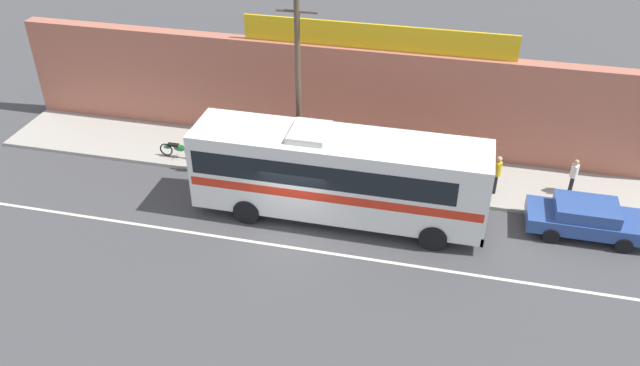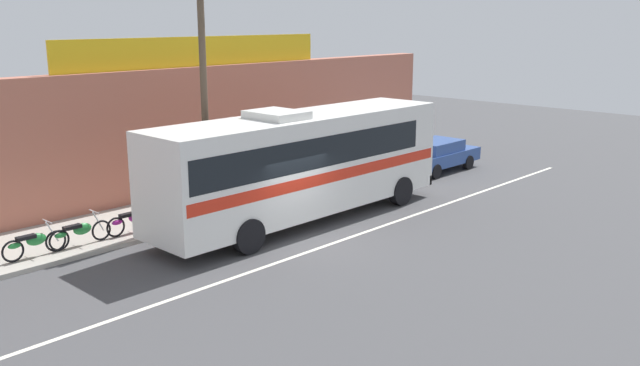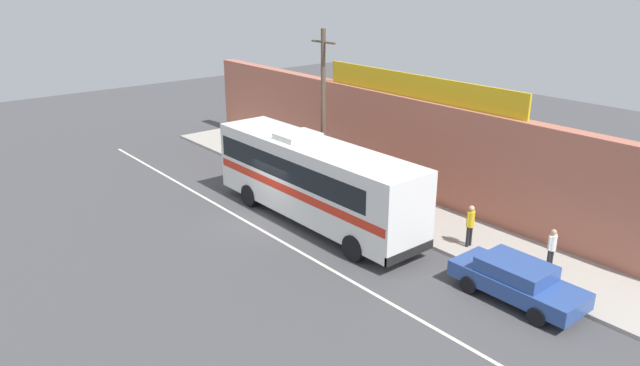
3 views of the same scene
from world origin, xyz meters
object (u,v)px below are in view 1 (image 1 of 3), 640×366
object	(u,v)px
parked_car	(586,218)
utility_pole	(298,90)
motorcycle_red	(178,149)
motorcycle_purple	(243,158)
motorcycle_black	(206,153)
pedestrian_by_curb	(497,172)
pedestrian_far_left	(410,149)
intercity_bus	(336,172)
pedestrian_near_shop	(574,174)

from	to	relation	value
parked_car	utility_pole	xyz separation A→B (m)	(-11.52, 1.22, 3.47)
motorcycle_red	motorcycle_purple	bearing A→B (deg)	-1.13
parked_car	motorcycle_black	bearing A→B (deg)	174.60
pedestrian_by_curb	pedestrian_far_left	bearing A→B (deg)	162.47
motorcycle_purple	pedestrian_by_curb	bearing A→B (deg)	2.35
intercity_bus	motorcycle_red	world-z (taller)	intercity_bus
motorcycle_red	motorcycle_black	distance (m)	1.34
parked_car	motorcycle_red	world-z (taller)	parked_car
pedestrian_far_left	intercity_bus	bearing A→B (deg)	-120.00
parked_car	motorcycle_purple	world-z (taller)	parked_car
intercity_bus	pedestrian_by_curb	bearing A→B (deg)	26.06
utility_pole	pedestrian_far_left	distance (m)	5.78
intercity_bus	utility_pole	size ratio (longest dim) A/B	1.43
pedestrian_by_curb	pedestrian_far_left	size ratio (longest dim) A/B	1.09
utility_pole	motorcycle_red	world-z (taller)	utility_pole
utility_pole	motorcycle_red	distance (m)	6.82
motorcycle_red	pedestrian_by_curb	world-z (taller)	pedestrian_by_curb
intercity_bus	motorcycle_red	size ratio (longest dim) A/B	6.17
motorcycle_purple	pedestrian_near_shop	bearing A→B (deg)	4.71
motorcycle_black	pedestrian_near_shop	bearing A→B (deg)	4.04
motorcycle_red	motorcycle_black	bearing A→B (deg)	-1.02
utility_pole	pedestrian_near_shop	size ratio (longest dim) A/B	4.99
motorcycle_red	utility_pole	bearing A→B (deg)	-3.13
utility_pole	motorcycle_black	size ratio (longest dim) A/B	4.09
parked_car	motorcycle_black	xyz separation A→B (m)	(-15.94, 1.51, -0.17)
utility_pole	pedestrian_near_shop	distance (m)	11.74
intercity_bus	pedestrian_far_left	bearing A→B (deg)	60.00
utility_pole	motorcycle_purple	xyz separation A→B (m)	(-2.65, 0.25, -3.64)
intercity_bus	pedestrian_far_left	xyz separation A→B (m)	(2.39, 4.15, -1.01)
parked_car	pedestrian_near_shop	xyz separation A→B (m)	(-0.30, 2.61, 0.31)
motorcycle_purple	pedestrian_by_curb	world-z (taller)	pedestrian_by_curb
motorcycle_purple	motorcycle_red	bearing A→B (deg)	178.87
parked_car	pedestrian_near_shop	size ratio (longest dim) A/B	2.80
pedestrian_by_curb	motorcycle_red	bearing A→B (deg)	-178.43
motorcycle_red	pedestrian_near_shop	xyz separation A→B (m)	(16.98, 1.08, 0.48)
intercity_bus	pedestrian_near_shop	bearing A→B (deg)	21.91
parked_car	pedestrian_far_left	world-z (taller)	pedestrian_far_left
motorcycle_black	pedestrian_far_left	xyz separation A→B (m)	(8.89, 1.57, 0.49)
pedestrian_by_curb	pedestrian_far_left	world-z (taller)	pedestrian_by_curb
pedestrian_near_shop	pedestrian_by_curb	world-z (taller)	pedestrian_by_curb
parked_car	pedestrian_by_curb	bearing A→B (deg)	150.30
intercity_bus	parked_car	world-z (taller)	intercity_bus
intercity_bus	parked_car	distance (m)	9.59
utility_pole	pedestrian_far_left	world-z (taller)	utility_pole
motorcycle_red	motorcycle_black	world-z (taller)	same
motorcycle_purple	motorcycle_black	xyz separation A→B (m)	(-1.77, 0.04, 0.00)
pedestrian_far_left	parked_car	bearing A→B (deg)	-23.60
motorcycle_black	pedestrian_near_shop	size ratio (longest dim) A/B	1.22
utility_pole	parked_car	bearing A→B (deg)	-6.02
motorcycle_purple	pedestrian_far_left	bearing A→B (deg)	12.75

